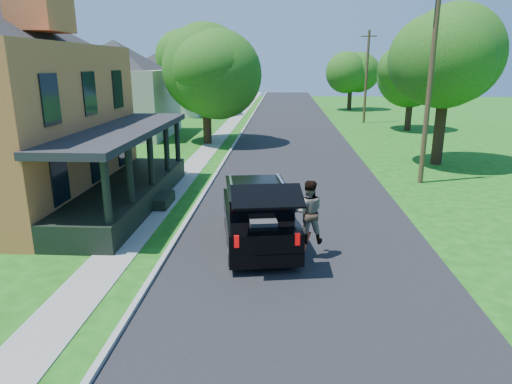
# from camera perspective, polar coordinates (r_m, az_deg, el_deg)

# --- Properties ---
(ground) EXTENTS (140.00, 140.00, 0.00)m
(ground) POSITION_cam_1_polar(r_m,az_deg,el_deg) (12.44, 6.19, -10.52)
(ground) COLOR #194C0F
(ground) RESTS_ON ground
(street) EXTENTS (8.00, 120.00, 0.02)m
(street) POSITION_cam_1_polar(r_m,az_deg,el_deg) (31.63, 4.59, 5.74)
(street) COLOR black
(street) RESTS_ON ground
(curb) EXTENTS (0.15, 120.00, 0.12)m
(curb) POSITION_cam_1_polar(r_m,az_deg,el_deg) (31.81, -2.76, 5.82)
(curb) COLOR gray
(curb) RESTS_ON ground
(sidewalk) EXTENTS (1.30, 120.00, 0.03)m
(sidewalk) POSITION_cam_1_polar(r_m,az_deg,el_deg) (32.01, -5.53, 5.83)
(sidewalk) COLOR gray
(sidewalk) RESTS_ON ground
(front_walk) EXTENTS (6.50, 1.20, 0.03)m
(front_walk) POSITION_cam_1_polar(r_m,az_deg,el_deg) (20.06, -22.90, -1.39)
(front_walk) COLOR gray
(front_walk) RESTS_ON ground
(neighbor_house_mid) EXTENTS (12.78, 12.78, 8.30)m
(neighbor_house_mid) POSITION_cam_1_polar(r_m,az_deg,el_deg) (37.44, -17.09, 13.12)
(neighbor_house_mid) COLOR #AFA79B
(neighbor_house_mid) RESTS_ON ground
(neighbor_house_far) EXTENTS (12.78, 12.78, 8.30)m
(neighbor_house_far) POSITION_cam_1_polar(r_m,az_deg,el_deg) (52.75, -10.99, 14.10)
(neighbor_house_far) COLOR #AFA79B
(neighbor_house_far) RESTS_ON ground
(black_suv) EXTENTS (2.73, 5.46, 2.43)m
(black_suv) POSITION_cam_1_polar(r_m,az_deg,el_deg) (14.24, 0.25, -2.92)
(black_suv) COLOR black
(black_suv) RESTS_ON ground
(skateboarder) EXTENTS (0.97, 0.79, 1.86)m
(skateboarder) POSITION_cam_1_polar(r_m,az_deg,el_deg) (13.15, 6.54, -2.47)
(skateboarder) COLOR black
(skateboarder) RESTS_ON ground
(skateboard) EXTENTS (0.51, 0.52, 0.88)m
(skateboard) POSITION_cam_1_polar(r_m,az_deg,el_deg) (13.24, 5.83, -6.79)
(skateboard) COLOR #AD2E0E
(skateboard) RESTS_ON ground
(tree_left_mid) EXTENTS (6.42, 6.18, 8.59)m
(tree_left_mid) POSITION_cam_1_polar(r_m,az_deg,el_deg) (32.30, -6.40, 15.58)
(tree_left_mid) COLOR black
(tree_left_mid) RESTS_ON ground
(tree_left_far) EXTENTS (7.82, 7.95, 9.48)m
(tree_left_far) POSITION_cam_1_polar(r_m,az_deg,el_deg) (50.72, -8.69, 16.10)
(tree_left_far) COLOR black
(tree_left_far) RESTS_ON ground
(tree_right_near) EXTENTS (6.44, 6.13, 8.81)m
(tree_right_near) POSITION_cam_1_polar(r_m,az_deg,el_deg) (27.33, 22.67, 15.20)
(tree_right_near) COLOR black
(tree_right_near) RESTS_ON ground
(tree_right_mid) EXTENTS (5.94, 6.06, 7.95)m
(tree_right_mid) POSITION_cam_1_polar(r_m,az_deg,el_deg) (40.91, 18.96, 14.58)
(tree_right_mid) COLOR black
(tree_right_mid) RESTS_ON ground
(tree_right_far) EXTENTS (5.87, 6.02, 7.41)m
(tree_right_far) POSITION_cam_1_polar(r_m,az_deg,el_deg) (57.83, 11.78, 14.75)
(tree_right_far) COLOR black
(tree_right_far) RESTS_ON ground
(utility_pole_near) EXTENTS (1.41, 0.59, 9.08)m
(utility_pole_near) POSITION_cam_1_polar(r_m,az_deg,el_deg) (22.53, 20.94, 12.69)
(utility_pole_near) COLOR #3E2E1D
(utility_pole_near) RESTS_ON ground
(utility_pole_far) EXTENTS (1.43, 0.38, 8.41)m
(utility_pole_far) POSITION_cam_1_polar(r_m,az_deg,el_deg) (44.98, 13.64, 13.88)
(utility_pole_far) COLOR #3E2E1D
(utility_pole_far) RESTS_ON ground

